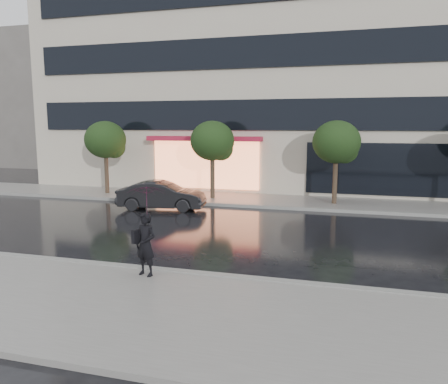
% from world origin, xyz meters
% --- Properties ---
extents(ground, '(120.00, 120.00, 0.00)m').
position_xyz_m(ground, '(0.00, 0.00, 0.00)').
color(ground, black).
rests_on(ground, ground).
extents(sidewalk_near, '(60.00, 4.50, 0.12)m').
position_xyz_m(sidewalk_near, '(0.00, -3.25, 0.06)').
color(sidewalk_near, slate).
rests_on(sidewalk_near, ground).
extents(sidewalk_far, '(60.00, 3.50, 0.12)m').
position_xyz_m(sidewalk_far, '(0.00, 10.25, 0.06)').
color(sidewalk_far, slate).
rests_on(sidewalk_far, ground).
extents(curb_near, '(60.00, 0.25, 0.14)m').
position_xyz_m(curb_near, '(0.00, -1.00, 0.07)').
color(curb_near, gray).
rests_on(curb_near, ground).
extents(curb_far, '(60.00, 0.25, 0.14)m').
position_xyz_m(curb_far, '(0.00, 8.50, 0.07)').
color(curb_far, gray).
rests_on(curb_far, ground).
extents(office_building, '(30.00, 12.76, 18.00)m').
position_xyz_m(office_building, '(-0.00, 17.97, 9.00)').
color(office_building, '#BCB59F').
rests_on(office_building, ground).
extents(bg_building_left, '(14.00, 10.00, 12.00)m').
position_xyz_m(bg_building_left, '(-28.00, 26.00, 6.00)').
color(bg_building_left, '#59544F').
rests_on(bg_building_left, ground).
extents(tree_far_west, '(2.20, 2.20, 3.99)m').
position_xyz_m(tree_far_west, '(-8.94, 10.03, 2.92)').
color(tree_far_west, '#33261C').
rests_on(tree_far_west, ground).
extents(tree_mid_west, '(2.20, 2.20, 3.99)m').
position_xyz_m(tree_mid_west, '(-2.94, 10.03, 2.92)').
color(tree_mid_west, '#33261C').
rests_on(tree_mid_west, ground).
extents(tree_mid_east, '(2.20, 2.20, 3.99)m').
position_xyz_m(tree_mid_east, '(3.06, 10.03, 2.92)').
color(tree_mid_east, '#33261C').
rests_on(tree_mid_east, ground).
extents(parked_car, '(4.05, 1.88, 1.29)m').
position_xyz_m(parked_car, '(-4.45, 6.97, 0.64)').
color(parked_car, black).
rests_on(parked_car, ground).
extents(pedestrian_with_umbrella, '(1.10, 1.12, 2.22)m').
position_xyz_m(pedestrian_with_umbrella, '(-1.11, -1.51, 1.59)').
color(pedestrian_with_umbrella, black).
rests_on(pedestrian_with_umbrella, sidewalk_near).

